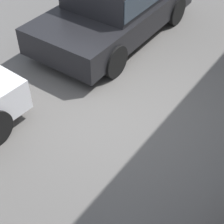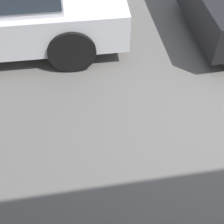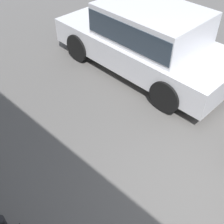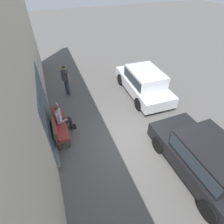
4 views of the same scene
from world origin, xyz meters
TOP-DOWN VIEW (x-y plane):
  - ground_plane at (0.00, 0.00)m, footprint 60.00×60.00m
  - building_facade at (0.01, 3.40)m, footprint 18.00×0.51m
  - bench at (1.36, 2.90)m, footprint 1.90×0.55m
  - person_on_phone at (1.57, 2.67)m, footprint 0.73×0.74m
  - parked_car_near at (-2.22, -1.51)m, footprint 4.16×1.98m
  - parked_car_mid at (2.89, -1.95)m, footprint 4.21×1.95m
  - pedestrian_standing at (4.30, 2.03)m, footprint 0.46×0.37m

SIDE VIEW (x-z plane):
  - ground_plane at x=0.00m, z-range 0.00..0.00m
  - bench at x=1.36m, z-range 0.08..1.09m
  - person_on_phone at x=1.57m, z-range 0.04..1.39m
  - parked_car_mid at x=2.89m, z-range 0.07..1.53m
  - parked_car_near at x=-2.22m, z-range 0.07..1.54m
  - pedestrian_standing at x=4.30m, z-range 0.16..1.89m
  - building_facade at x=0.01m, z-range -0.01..5.51m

